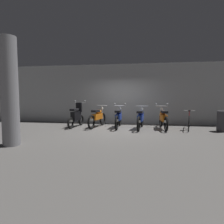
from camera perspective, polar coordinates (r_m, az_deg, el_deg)
ground_plane at (r=8.59m, az=1.54°, el=-5.23°), size 80.00×80.00×0.00m
back_wall at (r=10.56m, az=3.07°, el=5.42°), size 16.00×0.30×3.23m
motorbike_slot_0 at (r=9.41m, az=-10.63°, el=-1.19°), size 0.59×1.68×1.29m
motorbike_slot_1 at (r=9.22m, az=-4.36°, el=-1.48°), size 0.62×1.93×1.03m
motorbike_slot_2 at (r=9.01m, az=1.96°, el=-1.60°), size 0.59×1.95×1.15m
motorbike_slot_3 at (r=8.73m, az=8.54°, el=-1.87°), size 0.56×1.95×1.03m
motorbike_slot_4 at (r=8.96m, az=15.13°, el=-1.80°), size 0.59×1.95×1.15m
bicycle at (r=9.18m, az=22.07°, el=-2.64°), size 0.56×1.69×0.89m
support_pillar at (r=6.45m, az=-28.35°, el=5.30°), size 0.50×0.50×3.23m
trash_bin at (r=9.27m, az=30.24°, el=-2.42°), size 0.46×0.46×0.87m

